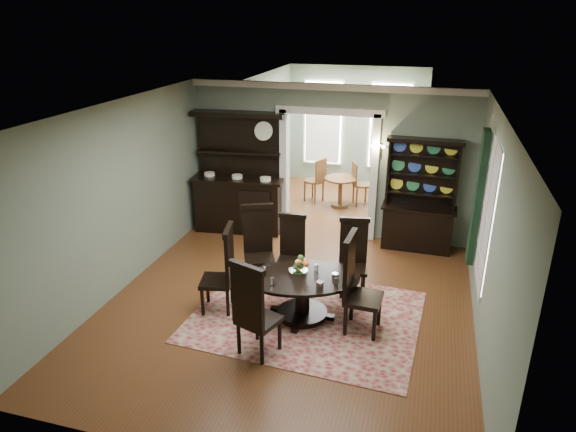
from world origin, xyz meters
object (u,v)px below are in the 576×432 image
sideboard (239,190)px  welsh_dresser (419,210)px  dining_table (303,289)px  parlor_table (340,188)px

sideboard → welsh_dresser: size_ratio=1.15×
dining_table → sideboard: size_ratio=0.81×
sideboard → parlor_table: (1.76, 1.89, -0.40)m
dining_table → sideboard: sideboard is taller
welsh_dresser → parlor_table: bearing=135.7°
sideboard → welsh_dresser: (3.57, 0.05, -0.08)m
sideboard → parlor_table: sideboard is taller
welsh_dresser → parlor_table: size_ratio=2.85×
dining_table → welsh_dresser: 3.31m
sideboard → parlor_table: size_ratio=3.26×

